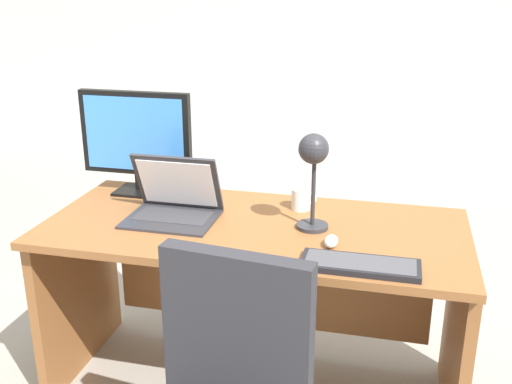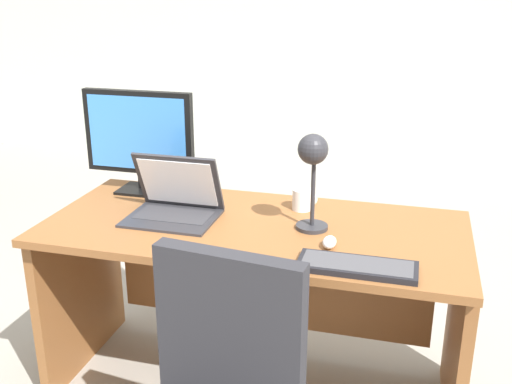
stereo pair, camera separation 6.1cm
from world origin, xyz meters
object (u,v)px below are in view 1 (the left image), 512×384
Objects in this scene: keyboard at (360,265)px; desk at (257,273)px; monitor at (136,137)px; desk_lamp at (313,161)px; mouse at (331,241)px; coffee_mug at (301,199)px; laptop at (175,198)px.

desk is at bearing 142.55° from keyboard.
monitor is 1.32× the size of desk_lamp.
mouse is (0.89, -0.37, -0.23)m from monitor.
keyboard is (1.00, -0.51, -0.24)m from monitor.
mouse is at bearing -64.09° from coffee_mug.
mouse is 0.29m from desk_lamp.
keyboard is 0.18m from mouse.
laptop reaches higher than coffee_mug.
laptop is (0.26, -0.23, -0.18)m from monitor.
monitor is 5.79× the size of mouse.
monitor reaches higher than mouse.
desk is 4.31× the size of desk_lamp.
coffee_mug is (-0.27, 0.48, 0.03)m from keyboard.
keyboard is at bearing -27.29° from monitor.
monitor reaches higher than desk_lamp.
desk_lamp is 3.64× the size of coffee_mug.
laptop is 3.37× the size of coffee_mug.
desk is at bearing 150.32° from mouse.
desk_lamp is at bearing 126.69° from keyboard.
coffee_mug reaches higher than mouse.
laptop is 0.51m from coffee_mug.
keyboard is (0.42, -0.32, 0.24)m from desk.
monitor is 1.28× the size of keyboard.
desk_lamp is (-0.20, 0.27, 0.26)m from keyboard.
coffee_mug is at bearing -2.87° from monitor.
keyboard is 0.55m from coffee_mug.
coffee_mug is at bearing 109.18° from desk_lamp.
mouse is at bearing -54.18° from desk_lamp.
desk is 0.54m from desk_lamp.
desk is at bearing -133.36° from coffee_mug.
monitor is 4.80× the size of coffee_mug.
monitor reaches higher than keyboard.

